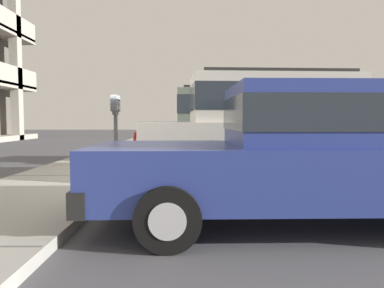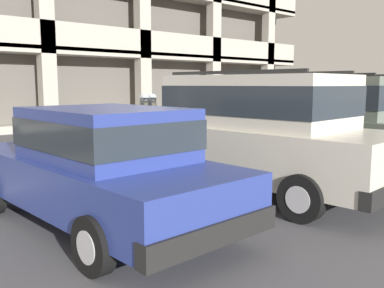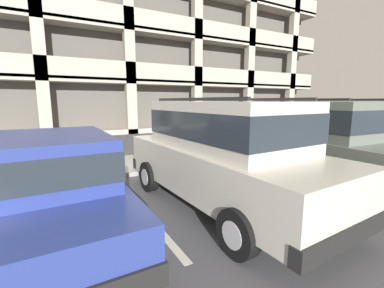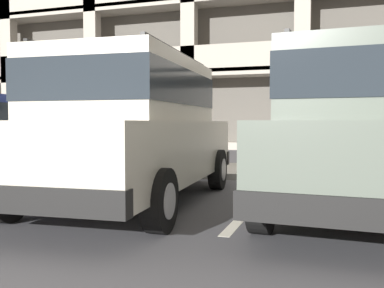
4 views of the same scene
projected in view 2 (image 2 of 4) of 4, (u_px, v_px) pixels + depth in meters
name	position (u px, v px, depth m)	size (l,w,h in m)	color
ground_plane	(168.00, 172.00, 9.22)	(80.00, 80.00, 0.10)	#4C4C51
sidewalk	(134.00, 159.00, 10.16)	(40.00, 2.20, 0.12)	#9E9B93
parking_stall_lines	(264.00, 170.00, 9.20)	(12.37, 4.80, 0.01)	silver
silver_suv	(256.00, 129.00, 7.18)	(2.20, 4.88, 2.03)	beige
red_sedan	(99.00, 163.00, 5.47)	(1.91, 4.52, 1.54)	navy
dark_hatchback	(331.00, 118.00, 9.36)	(2.20, 4.88, 2.03)	#5B665B
parking_meter_near	(148.00, 112.00, 9.14)	(0.35, 0.12, 1.50)	#595B60
fire_hydrant	(272.00, 131.00, 12.59)	(0.30, 0.30, 0.70)	red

